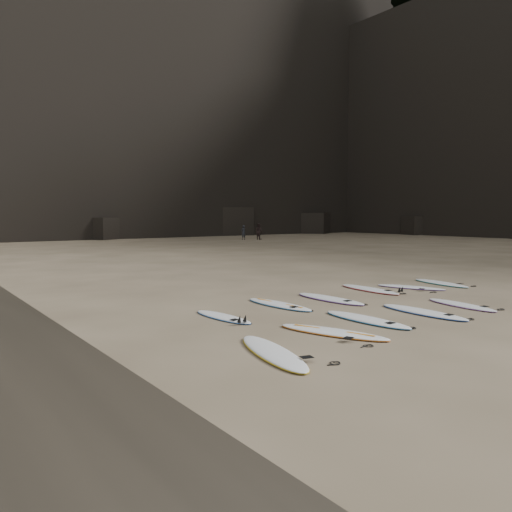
{
  "coord_description": "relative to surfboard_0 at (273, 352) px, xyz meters",
  "views": [
    {
      "loc": [
        -10.2,
        -8.29,
        2.68
      ],
      "look_at": [
        -1.86,
        3.1,
        1.5
      ],
      "focal_mm": 35.0,
      "sensor_mm": 36.0,
      "label": 1
    }
  ],
  "objects": [
    {
      "name": "person_a",
      "position": [
        24.34,
        36.01,
        0.72
      ],
      "size": [
        0.6,
        0.44,
        1.54
      ],
      "primitive_type": "imported",
      "rotation": [
        0.0,
        0.0,
        3.27
      ],
      "color": "black",
      "rests_on": "ground"
    },
    {
      "name": "surfboard_10",
      "position": [
        11.21,
        3.79,
        -0.0
      ],
      "size": [
        1.12,
        2.69,
        0.09
      ],
      "primitive_type": "ellipsoid",
      "rotation": [
        0.0,
        0.0,
        -0.19
      ],
      "color": "white",
      "rests_on": "ground"
    },
    {
      "name": "surfboard_5",
      "position": [
        1.04,
        3.42,
        -0.01
      ],
      "size": [
        0.69,
        2.24,
        0.08
      ],
      "primitive_type": "ellipsoid",
      "rotation": [
        0.0,
        0.0,
        0.07
      ],
      "color": "white",
      "rests_on": "ground"
    },
    {
      "name": "surfboard_9",
      "position": [
        9.36,
        3.79,
        -0.01
      ],
      "size": [
        1.45,
        2.51,
        0.09
      ],
      "primitive_type": "ellipsoid",
      "rotation": [
        0.0,
        0.0,
        0.37
      ],
      "color": "white",
      "rests_on": "ground"
    },
    {
      "name": "person_b",
      "position": [
        25.76,
        35.18,
        0.81
      ],
      "size": [
        0.77,
        0.93,
        1.72
      ],
      "primitive_type": "imported",
      "rotation": [
        0.0,
        0.0,
        1.72
      ],
      "color": "black",
      "rests_on": "ground"
    },
    {
      "name": "surfboard_8",
      "position": [
        7.75,
        4.33,
        -0.0
      ],
      "size": [
        0.89,
        2.78,
        0.1
      ],
      "primitive_type": "ellipsoid",
      "rotation": [
        0.0,
        0.0,
        -0.09
      ],
      "color": "white",
      "rests_on": "ground"
    },
    {
      "name": "surfboard_7",
      "position": [
        5.21,
        3.74,
        -0.0
      ],
      "size": [
        0.71,
        2.76,
        0.1
      ],
      "primitive_type": "ellipsoid",
      "rotation": [
        0.0,
        0.0,
        0.02
      ],
      "color": "white",
      "rests_on": "ground"
    },
    {
      "name": "surfboard_0",
      "position": [
        0.0,
        0.0,
        0.0
      ],
      "size": [
        1.34,
        2.83,
        0.1
      ],
      "primitive_type": "ellipsoid",
      "rotation": [
        0.0,
        0.0,
        -0.26
      ],
      "color": "white",
      "rests_on": "ground"
    },
    {
      "name": "ground",
      "position": [
        4.41,
        0.93,
        -0.05
      ],
      "size": [
        240.0,
        240.0,
        0.0
      ],
      "primitive_type": "plane",
      "color": "#897559",
      "rests_on": "ground"
    },
    {
      "name": "surfboard_6",
      "position": [
        3.31,
        3.92,
        -0.0
      ],
      "size": [
        0.77,
        2.66,
        0.09
      ],
      "primitive_type": "ellipsoid",
      "rotation": [
        0.0,
        0.0,
        0.05
      ],
      "color": "white",
      "rests_on": "ground"
    },
    {
      "name": "surfboard_4",
      "position": [
        7.59,
        0.72,
        -0.01
      ],
      "size": [
        0.95,
        2.44,
        0.09
      ],
      "primitive_type": "ellipsoid",
      "rotation": [
        0.0,
        0.0,
        -0.16
      ],
      "color": "white",
      "rests_on": "ground"
    },
    {
      "name": "surfboard_1",
      "position": [
        2.12,
        0.51,
        -0.0
      ],
      "size": [
        1.49,
        2.73,
        0.1
      ],
      "primitive_type": "ellipsoid",
      "rotation": [
        0.0,
        0.0,
        0.34
      ],
      "color": "white",
      "rests_on": "ground"
    },
    {
      "name": "surfboard_2",
      "position": [
        3.77,
        0.98,
        -0.0
      ],
      "size": [
        0.66,
        2.69,
        0.1
      ],
      "primitive_type": "ellipsoid",
      "rotation": [
        0.0,
        0.0,
        0.01
      ],
      "color": "white",
      "rests_on": "ground"
    },
    {
      "name": "headland",
      "position": [
        28.25,
        49.71,
        20.97
      ],
      "size": [
        170.0,
        101.0,
        63.47
      ],
      "color": "black",
      "rests_on": "ground"
    },
    {
      "name": "surfboard_3",
      "position": [
        5.75,
        0.71,
        -0.0
      ],
      "size": [
        0.76,
        2.75,
        0.1
      ],
      "primitive_type": "ellipsoid",
      "rotation": [
        0.0,
        0.0,
        -0.04
      ],
      "color": "white",
      "rests_on": "ground"
    }
  ]
}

